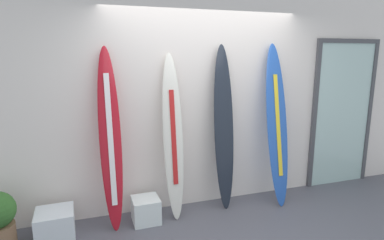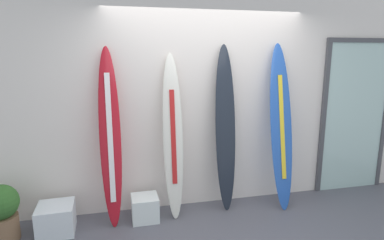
{
  "view_description": "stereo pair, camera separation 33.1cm",
  "coord_description": "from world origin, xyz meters",
  "views": [
    {
      "loc": [
        -1.4,
        -2.57,
        1.95
      ],
      "look_at": [
        -0.24,
        0.95,
        1.2
      ],
      "focal_mm": 29.64,
      "sensor_mm": 36.0,
      "label": 1
    },
    {
      "loc": [
        -1.08,
        -2.66,
        1.95
      ],
      "look_at": [
        -0.24,
        0.95,
        1.2
      ],
      "focal_mm": 29.64,
      "sensor_mm": 36.0,
      "label": 2
    }
  ],
  "objects": [
    {
      "name": "wall_back",
      "position": [
        0.0,
        1.3,
        1.4
      ],
      "size": [
        7.2,
        0.2,
        2.8
      ],
      "primitive_type": "cube",
      "color": "silver",
      "rests_on": "ground"
    },
    {
      "name": "surfboard_crimson",
      "position": [
        -1.2,
        0.96,
        1.02
      ],
      "size": [
        0.25,
        0.41,
        2.06
      ],
      "color": "#B01521",
      "rests_on": "ground"
    },
    {
      "name": "surfboard_charcoal",
      "position": [
        0.2,
        1.01,
        1.04
      ],
      "size": [
        0.27,
        0.32,
        2.09
      ],
      "color": "#1F2530",
      "rests_on": "ground"
    },
    {
      "name": "surfboard_ivory",
      "position": [
        -0.47,
        0.98,
        0.98
      ],
      "size": [
        0.25,
        0.39,
        1.99
      ],
      "color": "silver",
      "rests_on": "ground"
    },
    {
      "name": "display_block_center",
      "position": [
        -1.83,
        0.85,
        0.16
      ],
      "size": [
        0.4,
        0.4,
        0.32
      ],
      "color": "white",
      "rests_on": "ground"
    },
    {
      "name": "potted_plant",
      "position": [
        -2.35,
        0.81,
        0.33
      ],
      "size": [
        0.38,
        0.38,
        0.62
      ],
      "color": "#825F45",
      "rests_on": "ground"
    },
    {
      "name": "surfboard_cobalt",
      "position": [
        0.93,
        0.93,
        1.04
      ],
      "size": [
        0.3,
        0.46,
        2.11
      ],
      "color": "blue",
      "rests_on": "ground"
    },
    {
      "name": "glass_door",
      "position": [
        2.22,
        1.18,
        1.13
      ],
      "size": [
        1.08,
        0.06,
        2.19
      ],
      "color": "silver",
      "rests_on": "ground"
    },
    {
      "name": "display_block_left",
      "position": [
        -0.83,
        0.91,
        0.15
      ],
      "size": [
        0.32,
        0.32,
        0.29
      ],
      "color": "white",
      "rests_on": "ground"
    }
  ]
}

